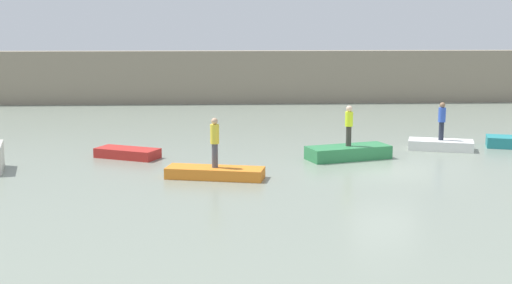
# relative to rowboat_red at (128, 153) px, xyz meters

# --- Properties ---
(ground_plane) EXTENTS (120.00, 120.00, 0.00)m
(ground_plane) POSITION_rel_rowboat_red_xyz_m (10.15, -2.98, -0.20)
(ground_plane) COLOR gray
(embankment_wall) EXTENTS (80.00, 1.20, 3.62)m
(embankment_wall) POSITION_rel_rowboat_red_xyz_m (10.15, 19.35, 1.61)
(embankment_wall) COLOR gray
(embankment_wall) RESTS_ON ground_plane
(rowboat_red) EXTENTS (2.85, 2.11, 0.40)m
(rowboat_red) POSITION_rel_rowboat_red_xyz_m (0.00, 0.00, 0.00)
(rowboat_red) COLOR red
(rowboat_red) RESTS_ON ground_plane
(rowboat_orange) EXTENTS (3.67, 1.81, 0.40)m
(rowboat_orange) POSITION_rel_rowboat_red_xyz_m (3.68, -3.96, -0.00)
(rowboat_orange) COLOR orange
(rowboat_orange) RESTS_ON ground_plane
(rowboat_green) EXTENTS (3.66, 2.25, 0.54)m
(rowboat_green) POSITION_rel_rowboat_red_xyz_m (9.14, -0.69, 0.07)
(rowboat_green) COLOR #2D7F47
(rowboat_green) RESTS_ON ground_plane
(rowboat_white) EXTENTS (3.00, 1.97, 0.43)m
(rowboat_white) POSITION_rel_rowboat_red_xyz_m (13.61, 1.16, 0.02)
(rowboat_white) COLOR white
(rowboat_white) RESTS_ON ground_plane
(person_blue_shirt) EXTENTS (0.32, 0.32, 1.68)m
(person_blue_shirt) POSITION_rel_rowboat_red_xyz_m (13.61, 1.16, 1.17)
(person_blue_shirt) COLOR #232838
(person_blue_shirt) RESTS_ON rowboat_white
(person_hiviz_shirt) EXTENTS (0.32, 0.32, 1.68)m
(person_hiviz_shirt) POSITION_rel_rowboat_red_xyz_m (9.14, -0.69, 1.29)
(person_hiviz_shirt) COLOR #38332D
(person_hiviz_shirt) RESTS_ON rowboat_green
(person_yellow_shirt) EXTENTS (0.32, 0.32, 1.81)m
(person_yellow_shirt) POSITION_rel_rowboat_red_xyz_m (3.68, -3.96, 1.21)
(person_yellow_shirt) COLOR #4C4C56
(person_yellow_shirt) RESTS_ON rowboat_orange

